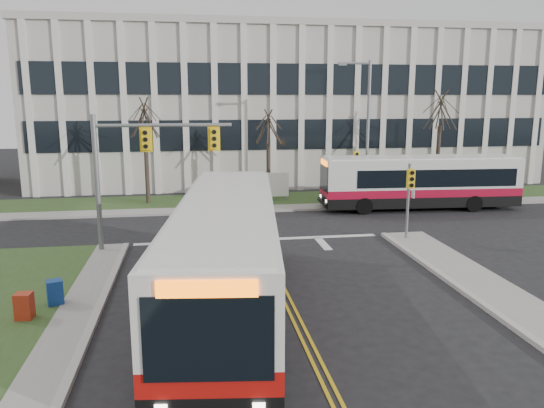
{
  "coord_description": "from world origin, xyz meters",
  "views": [
    {
      "loc": [
        -3.15,
        -16.91,
        6.93
      ],
      "look_at": [
        0.54,
        7.15,
        2.0
      ],
      "focal_mm": 35.0,
      "sensor_mm": 36.0,
      "label": 1
    }
  ],
  "objects_px": {
    "bus_main": "(227,259)",
    "newspaper_box_red": "(24,308)",
    "newspaper_box_blue": "(55,294)",
    "bus_cross": "(420,183)",
    "directory_sign": "(277,185)",
    "streetlight": "(366,124)"
  },
  "relations": [
    {
      "from": "directory_sign",
      "to": "newspaper_box_blue",
      "type": "distance_m",
      "value": 19.68
    },
    {
      "from": "bus_main",
      "to": "newspaper_box_red",
      "type": "bearing_deg",
      "value": -174.75
    },
    {
      "from": "bus_main",
      "to": "bus_cross",
      "type": "height_order",
      "value": "bus_main"
    },
    {
      "from": "streetlight",
      "to": "bus_main",
      "type": "bearing_deg",
      "value": -121.18
    },
    {
      "from": "directory_sign",
      "to": "bus_cross",
      "type": "distance_m",
      "value": 9.15
    },
    {
      "from": "directory_sign",
      "to": "newspaper_box_red",
      "type": "bearing_deg",
      "value": -121.47
    },
    {
      "from": "directory_sign",
      "to": "bus_cross",
      "type": "relative_size",
      "value": 0.16
    },
    {
      "from": "streetlight",
      "to": "bus_cross",
      "type": "relative_size",
      "value": 0.76
    },
    {
      "from": "bus_main",
      "to": "newspaper_box_red",
      "type": "distance_m",
      "value": 6.48
    },
    {
      "from": "bus_main",
      "to": "newspaper_box_red",
      "type": "xyz_separation_m",
      "value": [
        -6.33,
        0.18,
        -1.35
      ]
    },
    {
      "from": "streetlight",
      "to": "newspaper_box_red",
      "type": "xyz_separation_m",
      "value": [
        -16.47,
        -16.57,
        -4.72
      ]
    },
    {
      "from": "directory_sign",
      "to": "bus_cross",
      "type": "xyz_separation_m",
      "value": [
        8.44,
        -3.5,
        0.45
      ]
    },
    {
      "from": "newspaper_box_blue",
      "to": "newspaper_box_red",
      "type": "bearing_deg",
      "value": -140.04
    },
    {
      "from": "streetlight",
      "to": "newspaper_box_red",
      "type": "relative_size",
      "value": 9.68
    },
    {
      "from": "newspaper_box_red",
      "to": "bus_cross",
      "type": "bearing_deg",
      "value": 41.49
    },
    {
      "from": "bus_cross",
      "to": "newspaper_box_blue",
      "type": "bearing_deg",
      "value": -51.91
    },
    {
      "from": "streetlight",
      "to": "bus_main",
      "type": "xyz_separation_m",
      "value": [
        -10.14,
        -16.75,
        -3.37
      ]
    },
    {
      "from": "bus_main",
      "to": "newspaper_box_blue",
      "type": "relative_size",
      "value": 14.39
    },
    {
      "from": "bus_cross",
      "to": "newspaper_box_blue",
      "type": "distance_m",
      "value": 22.97
    },
    {
      "from": "directory_sign",
      "to": "bus_main",
      "type": "relative_size",
      "value": 0.15
    },
    {
      "from": "streetlight",
      "to": "newspaper_box_blue",
      "type": "height_order",
      "value": "streetlight"
    },
    {
      "from": "bus_main",
      "to": "bus_cross",
      "type": "relative_size",
      "value": 1.12
    }
  ]
}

